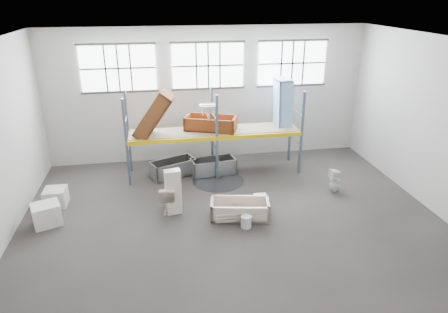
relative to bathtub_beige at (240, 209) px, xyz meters
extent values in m
cube|color=#47413E|center=(-0.25, -0.23, -0.30)|extent=(12.00, 10.00, 0.10)
cube|color=silver|center=(-0.25, -0.23, 4.80)|extent=(12.00, 10.00, 0.10)
cube|color=#B8B4AC|center=(-0.25, 4.82, 2.25)|extent=(12.00, 0.10, 5.00)
cube|color=#AFABA3|center=(-0.25, -5.28, 2.25)|extent=(12.00, 0.10, 5.00)
cube|color=#B8B4AA|center=(5.80, -0.23, 2.25)|extent=(0.10, 10.00, 5.00)
cube|color=white|center=(-3.45, 4.71, 3.35)|extent=(2.60, 0.04, 1.60)
cube|color=white|center=(-0.25, 4.71, 3.35)|extent=(2.60, 0.04, 1.60)
cube|color=white|center=(2.95, 4.71, 3.35)|extent=(2.60, 0.04, 1.60)
cube|color=slate|center=(-3.25, 2.67, 1.25)|extent=(0.08, 0.08, 3.00)
cube|color=slate|center=(-3.25, 3.87, 1.25)|extent=(0.08, 0.08, 3.00)
cube|color=slate|center=(-0.25, 2.67, 1.25)|extent=(0.08, 0.08, 3.00)
cube|color=slate|center=(-0.25, 3.87, 1.25)|extent=(0.08, 0.08, 3.00)
cube|color=slate|center=(2.75, 2.67, 1.25)|extent=(0.08, 0.08, 3.00)
cube|color=slate|center=(2.75, 3.87, 1.25)|extent=(0.08, 0.08, 3.00)
cube|color=yellow|center=(-0.25, 2.67, 1.25)|extent=(6.00, 0.10, 0.14)
cube|color=yellow|center=(-0.25, 3.87, 1.25)|extent=(6.00, 0.10, 0.14)
cube|color=gray|center=(-0.25, 3.27, 1.33)|extent=(5.90, 1.10, 0.03)
cylinder|color=black|center=(-0.25, 2.47, -0.25)|extent=(1.80, 1.80, 0.00)
cube|color=beige|center=(0.70, 0.39, 0.03)|extent=(0.39, 0.19, 0.37)
imported|color=beige|center=(0.01, 0.48, -0.09)|extent=(0.64, 0.64, 0.17)
imported|color=beige|center=(-2.04, 0.73, 0.16)|extent=(0.55, 0.86, 0.83)
cube|color=#F1E0CD|center=(-1.88, 0.56, 0.44)|extent=(0.49, 0.37, 1.37)
imported|color=white|center=(3.39, 1.02, 0.15)|extent=(0.39, 0.38, 0.80)
imported|color=silver|center=(-0.49, 2.94, 1.85)|extent=(0.65, 0.51, 0.57)
cylinder|color=beige|center=(0.05, -0.60, -0.08)|extent=(0.39, 0.39, 0.35)
cube|color=white|center=(-5.44, 0.50, 0.06)|extent=(0.91, 0.85, 0.63)
cube|color=beige|center=(-5.42, 1.63, 0.02)|extent=(0.66, 0.66, 0.54)
camera|label=1|loc=(-2.20, -10.10, 5.87)|focal=32.49mm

